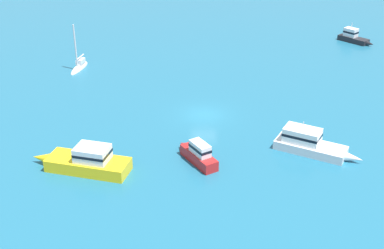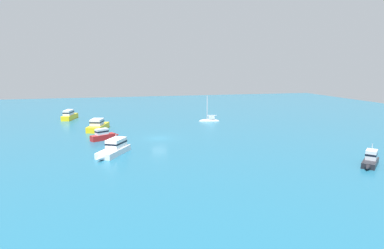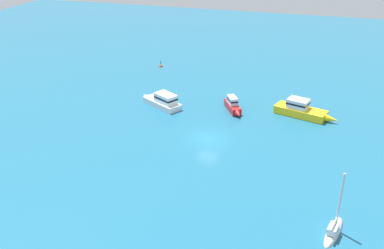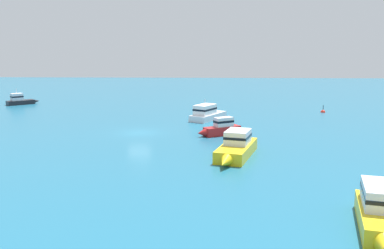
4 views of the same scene
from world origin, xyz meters
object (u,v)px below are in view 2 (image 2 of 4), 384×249
Objects in this scene: launch at (98,126)px; sloop at (209,120)px; motor_cruiser at (70,115)px; launch_1 at (371,160)px; motor_cruiser_1 at (104,135)px; powerboat at (114,148)px.

sloop is (23.82, 4.56, -0.66)m from launch.
sloop reaches higher than motor_cruiser.
launch_1 is (33.50, -32.43, -0.15)m from launch.
motor_cruiser is at bearing -5.14° from sloop.
motor_cruiser is at bearing 77.70° from motor_cruiser_1.
powerboat reaches higher than motor_cruiser.
motor_cruiser_1 is (-1.45, 9.86, -0.07)m from powerboat.
motor_cruiser_1 is (1.17, -9.23, -0.08)m from launch.
powerboat reaches higher than launch_1.
launch_1 is at bearing -65.86° from motor_cruiser_1.
powerboat is at bearing -155.82° from launch.
motor_cruiser_1 is (7.90, -24.45, -0.15)m from motor_cruiser.
launch is at bearing 67.00° from motor_cruiser_1.
motor_cruiser_1 is 26.53m from sloop.
sloop reaches higher than powerboat.
launch_1 reaches higher than motor_cruiser.
launch_1 reaches higher than motor_cruiser_1.
launch_1 is at bearing -125.86° from motor_cruiser.
launch_1 is at bearing 118.74° from sloop.
powerboat is 1.57× the size of launch_1.
launch_1 is (32.33, -23.20, -0.07)m from motor_cruiser_1.
launch is 1.73× the size of motor_cruiser_1.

